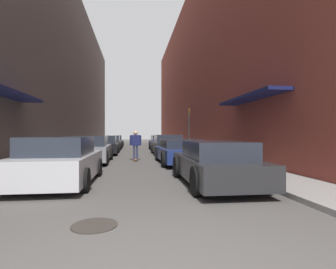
{
  "coord_description": "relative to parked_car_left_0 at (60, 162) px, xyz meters",
  "views": [
    {
      "loc": [
        -0.11,
        -2.27,
        1.41
      ],
      "look_at": [
        1.75,
        11.61,
        1.39
      ],
      "focal_mm": 28.0,
      "sensor_mm": 36.0,
      "label": 1
    }
  ],
  "objects": [
    {
      "name": "manhole_cover",
      "position": [
        1.45,
        -3.57,
        -0.62
      ],
      "size": [
        0.7,
        0.7,
        0.02
      ],
      "color": "#332D28",
      "rests_on": "ground"
    },
    {
      "name": "parked_car_left_1",
      "position": [
        -0.1,
        5.62,
        0.01
      ],
      "size": [
        2.04,
        4.31,
        1.32
      ],
      "color": "gray",
      "rests_on": "ground"
    },
    {
      "name": "parked_car_right_0",
      "position": [
        4.3,
        -0.66,
        -0.04
      ],
      "size": [
        1.87,
        4.23,
        1.21
      ],
      "color": "#232326",
      "rests_on": "ground"
    },
    {
      "name": "parked_car_right_2",
      "position": [
        4.39,
        10.17,
        0.01
      ],
      "size": [
        2.05,
        4.07,
        1.36
      ],
      "color": "#232326",
      "rests_on": "ground"
    },
    {
      "name": "parked_car_left_3",
      "position": [
        0.02,
        16.1,
        -0.01
      ],
      "size": [
        2.0,
        4.09,
        1.29
      ],
      "color": "#232326",
      "rests_on": "ground"
    },
    {
      "name": "ground",
      "position": [
        2.14,
        12.81,
        -0.63
      ],
      "size": [
        100.23,
        100.23,
        0.0
      ],
      "primitive_type": "plane",
      "color": "#4C4947"
    },
    {
      "name": "parked_car_left_0",
      "position": [
        0.0,
        0.0,
        0.0
      ],
      "size": [
        1.96,
        3.98,
        1.33
      ],
      "color": "#B7B7BC",
      "rests_on": "ground"
    },
    {
      "name": "skateboarder",
      "position": [
        2.17,
        6.23,
        0.35
      ],
      "size": [
        0.61,
        0.78,
        1.6
      ],
      "color": "brown",
      "rests_on": "ground"
    },
    {
      "name": "building_row_right",
      "position": [
        9.22,
        17.36,
        6.79
      ],
      "size": [
        4.9,
        45.56,
        14.85
      ],
      "color": "brown",
      "rests_on": "ground"
    },
    {
      "name": "building_row_left",
      "position": [
        -4.93,
        17.36,
        6.63
      ],
      "size": [
        4.9,
        45.56,
        14.54
      ],
      "color": "#564C47",
      "rests_on": "ground"
    },
    {
      "name": "parked_car_right_1",
      "position": [
        4.25,
        4.63,
        -0.05
      ],
      "size": [
        2.04,
        4.66,
        1.16
      ],
      "color": "navy",
      "rests_on": "ground"
    },
    {
      "name": "parked_car_right_3",
      "position": [
        4.47,
        15.27,
        0.01
      ],
      "size": [
        1.97,
        4.02,
        1.31
      ],
      "color": "navy",
      "rests_on": "ground"
    },
    {
      "name": "parked_car_left_2",
      "position": [
        0.03,
        10.96,
        -0.01
      ],
      "size": [
        2.02,
        4.05,
        1.3
      ],
      "color": "black",
      "rests_on": "ground"
    },
    {
      "name": "parked_car_left_4",
      "position": [
        -0.06,
        21.47,
        -0.02
      ],
      "size": [
        2.07,
        4.06,
        1.28
      ],
      "color": "#232326",
      "rests_on": "ground"
    },
    {
      "name": "curb_strip_left",
      "position": [
        -2.03,
        17.36,
        -0.57
      ],
      "size": [
        1.8,
        45.56,
        0.12
      ],
      "color": "gray",
      "rests_on": "ground"
    },
    {
      "name": "curb_strip_right",
      "position": [
        6.32,
        17.36,
        -0.57
      ],
      "size": [
        1.8,
        45.56,
        0.12
      ],
      "color": "gray",
      "rests_on": "ground"
    },
    {
      "name": "traffic_light",
      "position": [
        6.71,
        13.89,
        1.62
      ],
      "size": [
        0.16,
        0.22,
        3.44
      ],
      "color": "#2D2D2D",
      "rests_on": "curb_strip_right"
    }
  ]
}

